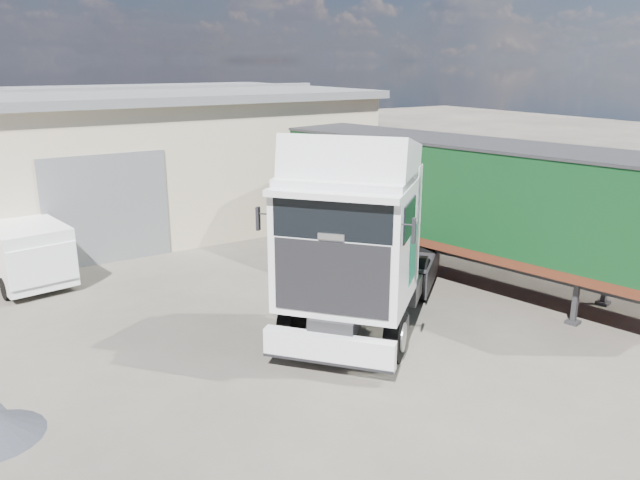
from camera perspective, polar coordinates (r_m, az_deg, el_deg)
ground at (r=13.94m, az=0.45°, el=-11.46°), size 120.00×120.00×0.00m
brick_boundary_wall at (r=25.03m, az=15.36°, el=3.52°), size 0.35×26.00×2.50m
tractor_unit at (r=14.95m, az=3.44°, el=-0.84°), size 7.38×6.88×5.00m
box_trailer at (r=19.14m, az=12.81°, el=3.99°), size 5.31×12.95×4.21m
panel_van at (r=20.82m, az=-25.67°, el=-0.78°), size 2.53×4.84×1.89m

